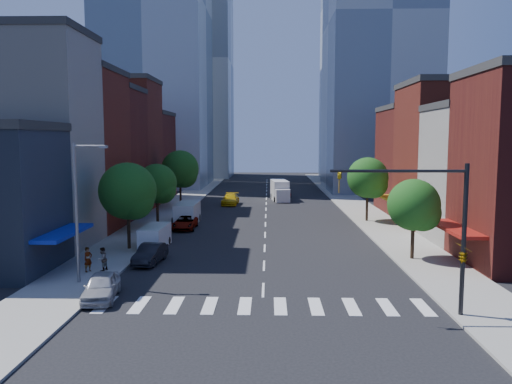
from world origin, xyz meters
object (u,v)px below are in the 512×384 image
parked_car_rear (182,216)px  box_truck (280,191)px  cargo_van_near (155,237)px  pedestrian_near (88,259)px  traffic_car_far (286,193)px  taxi (230,199)px  cargo_van_far (187,213)px  pedestrian_far (102,259)px  parked_car_third (185,223)px  traffic_car_oncoming (282,196)px  parked_car_second (150,254)px  parked_car_front (101,286)px

parked_car_rear → box_truck: size_ratio=0.66×
cargo_van_near → pedestrian_near: bearing=-106.7°
traffic_car_far → taxi: bearing=49.7°
cargo_van_far → pedestrian_far: 20.55m
box_truck → parked_car_rear: bearing=-124.7°
taxi → pedestrian_far: 37.19m
cargo_van_far → pedestrian_far: cargo_van_far is taller
parked_car_rear → traffic_car_far: parked_car_rear is taller
parked_car_rear → traffic_car_far: bearing=58.4°
traffic_car_far → parked_car_rear: bearing=63.5°
parked_car_third → cargo_van_far: bearing=95.0°
box_truck → pedestrian_far: (-13.46, -42.36, -0.45)m
parked_car_third → pedestrian_far: size_ratio=2.91×
taxi → traffic_car_oncoming: size_ratio=1.12×
cargo_van_far → traffic_car_far: cargo_van_far is taller
parked_car_rear → box_truck: box_truck is taller
parked_car_second → pedestrian_near: 4.75m
parked_car_third → traffic_car_oncoming: size_ratio=1.01×
traffic_car_oncoming → pedestrian_near: bearing=63.9°
cargo_van_far → parked_car_third: bearing=-84.6°
parked_car_second → pedestrian_near: size_ratio=2.55×
parked_car_second → parked_car_rear: size_ratio=0.87×
parked_car_rear → taxi: size_ratio=0.95×
cargo_van_near → parked_car_front: bearing=-88.1°
parked_car_third → cargo_van_near: cargo_van_near is taller
parked_car_second → taxi: (3.51, 33.90, 0.05)m
parked_car_front → pedestrian_far: size_ratio=2.69×
parked_car_second → pedestrian_far: pedestrian_far is taller
pedestrian_far → cargo_van_far: bearing=-167.2°
parked_car_third → parked_car_second: bearing=-91.3°
traffic_car_far → pedestrian_near: (-15.42, -46.67, 0.30)m
pedestrian_near → traffic_car_far: bearing=15.3°
parked_car_front → cargo_van_near: cargo_van_near is taller
parked_car_second → cargo_van_near: 5.33m
cargo_van_far → pedestrian_far: bearing=-97.4°
parked_car_second → traffic_car_oncoming: (11.00, 38.55, 0.05)m
cargo_van_far → taxi: 16.68m
parked_car_second → cargo_van_near: bearing=104.7°
traffic_car_oncoming → parked_car_third: bearing=59.3°
parked_car_third → cargo_van_far: cargo_van_far is taller
parked_car_second → pedestrian_far: bearing=-129.3°
cargo_van_far → pedestrian_near: cargo_van_far is taller
parked_car_rear → box_truck: 24.00m
parked_car_rear → pedestrian_near: (-2.89, -21.56, 0.28)m
parked_car_front → taxi: 42.67m
parked_car_front → parked_car_third: (1.11, 22.96, -0.09)m
parked_car_third → cargo_van_near: bearing=-97.3°
taxi → box_truck: 9.22m
taxi → cargo_van_far: bearing=-99.8°
traffic_car_far → pedestrian_far: size_ratio=2.55×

